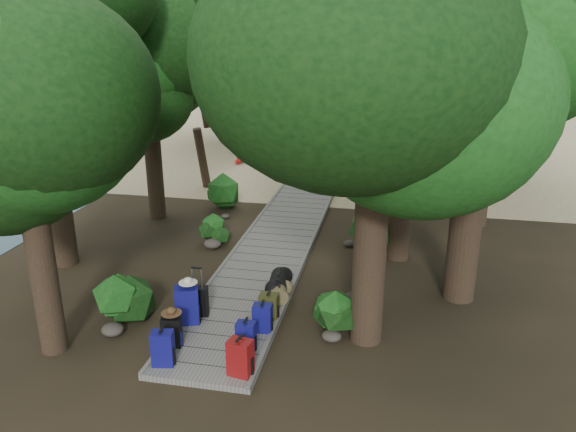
% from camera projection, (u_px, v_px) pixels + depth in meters
% --- Properties ---
extents(ground, '(120.00, 120.00, 0.00)m').
position_uv_depth(ground, '(264.00, 267.00, 14.15)').
color(ground, '#312618').
rests_on(ground, ground).
extents(sand_beach, '(40.00, 22.00, 0.02)m').
position_uv_depth(sand_beach, '(338.00, 140.00, 28.94)').
color(sand_beach, '#C6B086').
rests_on(sand_beach, ground).
extents(distant_hill, '(32.00, 16.00, 12.00)m').
position_uv_depth(distant_hill, '(31.00, 72.00, 66.02)').
color(distant_hill, black).
rests_on(distant_hill, ground).
extents(boardwalk, '(2.00, 12.00, 0.12)m').
position_uv_depth(boardwalk, '(272.00, 250.00, 15.06)').
color(boardwalk, slate).
rests_on(boardwalk, ground).
extents(backpack_left_a, '(0.42, 0.33, 0.72)m').
position_uv_depth(backpack_left_a, '(163.00, 347.00, 9.86)').
color(backpack_left_a, navy).
rests_on(backpack_left_a, boardwalk).
extents(backpack_left_b, '(0.39, 0.31, 0.65)m').
position_uv_depth(backpack_left_b, '(172.00, 330.00, 10.44)').
color(backpack_left_b, black).
rests_on(backpack_left_b, boardwalk).
extents(backpack_left_c, '(0.55, 0.47, 0.86)m').
position_uv_depth(backpack_left_c, '(187.00, 303.00, 11.21)').
color(backpack_left_c, navy).
rests_on(backpack_left_c, boardwalk).
extents(backpack_right_a, '(0.45, 0.36, 0.73)m').
position_uv_depth(backpack_right_a, '(240.00, 356.00, 9.57)').
color(backpack_right_a, maroon).
rests_on(backpack_right_a, boardwalk).
extents(backpack_right_b, '(0.35, 0.25, 0.63)m').
position_uv_depth(backpack_right_b, '(246.00, 335.00, 10.31)').
color(backpack_right_b, navy).
rests_on(backpack_right_b, boardwalk).
extents(backpack_right_c, '(0.38, 0.28, 0.62)m').
position_uv_depth(backpack_right_c, '(262.00, 317.00, 10.94)').
color(backpack_right_c, navy).
rests_on(backpack_right_c, boardwalk).
extents(backpack_right_d, '(0.38, 0.27, 0.58)m').
position_uv_depth(backpack_right_d, '(269.00, 305.00, 11.44)').
color(backpack_right_d, '#383B19').
rests_on(backpack_right_d, boardwalk).
extents(duffel_right_khaki, '(0.52, 0.63, 0.36)m').
position_uv_depth(duffel_right_khaki, '(279.00, 293.00, 12.18)').
color(duffel_right_khaki, brown).
rests_on(duffel_right_khaki, boardwalk).
extents(duffel_right_black, '(0.50, 0.74, 0.44)m').
position_uv_depth(duffel_right_black, '(279.00, 282.00, 12.57)').
color(duffel_right_black, black).
rests_on(duffel_right_black, boardwalk).
extents(suitcase_on_boardwalk, '(0.45, 0.31, 0.63)m').
position_uv_depth(suitcase_on_boardwalk, '(198.00, 301.00, 11.52)').
color(suitcase_on_boardwalk, black).
rests_on(suitcase_on_boardwalk, boardwalk).
extents(lone_suitcase_on_sand, '(0.51, 0.39, 0.71)m').
position_uv_depth(lone_suitcase_on_sand, '(323.00, 174.00, 21.13)').
color(lone_suitcase_on_sand, black).
rests_on(lone_suitcase_on_sand, sand_beach).
extents(hat_brown, '(0.39, 0.39, 0.12)m').
position_uv_depth(hat_brown, '(171.00, 310.00, 10.36)').
color(hat_brown, '#51351E').
rests_on(hat_brown, backpack_left_b).
extents(hat_white, '(0.37, 0.37, 0.12)m').
position_uv_depth(hat_white, '(188.00, 280.00, 11.09)').
color(hat_white, silver).
rests_on(hat_white, backpack_left_c).
extents(kayak, '(0.82, 3.29, 0.33)m').
position_uv_depth(kayak, '(241.00, 158.00, 24.49)').
color(kayak, '#B8110F').
rests_on(kayak, sand_beach).
extents(sun_lounger, '(0.85, 2.01, 0.63)m').
position_uv_depth(sun_lounger, '(400.00, 162.00, 23.19)').
color(sun_lounger, silver).
rests_on(sun_lounger, sand_beach).
extents(tree_right_a, '(5.30, 5.30, 8.84)m').
position_uv_depth(tree_right_a, '(377.00, 112.00, 9.52)').
color(tree_right_a, black).
rests_on(tree_right_a, ground).
extents(tree_right_b, '(5.49, 5.49, 9.81)m').
position_uv_depth(tree_right_b, '(483.00, 73.00, 11.00)').
color(tree_right_b, black).
rests_on(tree_right_b, ground).
extents(tree_right_c, '(4.84, 4.84, 8.38)m').
position_uv_depth(tree_right_c, '(408.00, 96.00, 13.34)').
color(tree_right_c, black).
rests_on(tree_right_c, ground).
extents(tree_right_d, '(5.82, 5.82, 10.67)m').
position_uv_depth(tree_right_d, '(494.00, 41.00, 15.37)').
color(tree_right_d, black).
rests_on(tree_right_d, ground).
extents(tree_right_e, '(4.93, 4.93, 8.87)m').
position_uv_depth(tree_right_e, '(437.00, 67.00, 18.39)').
color(tree_right_e, black).
rests_on(tree_right_e, ground).
extents(tree_right_f, '(6.26, 6.26, 11.18)m').
position_uv_depth(tree_right_f, '(492.00, 29.00, 19.47)').
color(tree_right_f, black).
rests_on(tree_right_f, ground).
extents(tree_left_a, '(4.14, 4.14, 6.90)m').
position_uv_depth(tree_left_a, '(27.00, 173.00, 9.50)').
color(tree_left_a, black).
rests_on(tree_left_a, ground).
extents(tree_left_b, '(5.50, 5.50, 9.90)m').
position_uv_depth(tree_left_b, '(36.00, 64.00, 12.75)').
color(tree_left_b, black).
rests_on(tree_left_b, ground).
extents(tree_left_c, '(4.17, 4.17, 7.25)m').
position_uv_depth(tree_left_c, '(149.00, 101.00, 16.52)').
color(tree_left_c, black).
rests_on(tree_left_c, ground).
extents(tree_back_a, '(5.12, 5.12, 8.86)m').
position_uv_depth(tree_back_a, '(305.00, 52.00, 26.42)').
color(tree_back_a, black).
rests_on(tree_back_a, ground).
extents(tree_back_b, '(4.88, 4.88, 8.71)m').
position_uv_depth(tree_back_b, '(367.00, 53.00, 27.01)').
color(tree_back_b, black).
rests_on(tree_back_b, ground).
extents(tree_back_c, '(5.46, 5.46, 9.83)m').
position_uv_depth(tree_back_c, '(444.00, 42.00, 26.23)').
color(tree_back_c, black).
rests_on(tree_back_c, ground).
extents(tree_back_d, '(5.27, 5.27, 8.79)m').
position_uv_depth(tree_back_d, '(227.00, 52.00, 27.22)').
color(tree_back_d, black).
rests_on(tree_back_d, ground).
extents(palm_right_a, '(4.14, 4.14, 7.05)m').
position_uv_depth(palm_right_a, '(388.00, 99.00, 17.80)').
color(palm_right_a, '#194112').
rests_on(palm_right_a, ground).
extents(palm_right_b, '(3.87, 3.87, 7.47)m').
position_uv_depth(palm_right_b, '(452.00, 77.00, 22.29)').
color(palm_right_b, '#194112').
rests_on(palm_right_b, ground).
extents(palm_right_c, '(4.14, 4.14, 6.58)m').
position_uv_depth(palm_right_c, '(394.00, 84.00, 24.06)').
color(palm_right_c, '#194112').
rests_on(palm_right_c, ground).
extents(palm_left_a, '(4.25, 4.25, 6.75)m').
position_uv_depth(palm_left_a, '(196.00, 95.00, 19.76)').
color(palm_left_a, '#194112').
rests_on(palm_left_a, ground).
extents(rock_left_a, '(0.45, 0.40, 0.25)m').
position_uv_depth(rock_left_a, '(113.00, 330.00, 11.07)').
color(rock_left_a, '#4C473F').
rests_on(rock_left_a, ground).
extents(rock_left_b, '(0.33, 0.29, 0.18)m').
position_uv_depth(rock_left_b, '(142.00, 289.00, 12.81)').
color(rock_left_b, '#4C473F').
rests_on(rock_left_b, ground).
extents(rock_left_c, '(0.48, 0.43, 0.26)m').
position_uv_depth(rock_left_c, '(213.00, 244.00, 15.29)').
color(rock_left_c, '#4C473F').
rests_on(rock_left_c, ground).
extents(rock_left_d, '(0.26, 0.24, 0.14)m').
position_uv_depth(rock_left_d, '(225.00, 216.00, 17.58)').
color(rock_left_d, '#4C473F').
rests_on(rock_left_d, ground).
extents(rock_right_a, '(0.39, 0.35, 0.22)m').
position_uv_depth(rock_right_a, '(332.00, 336.00, 10.88)').
color(rock_right_a, '#4C473F').
rests_on(rock_right_a, ground).
extents(rock_right_b, '(0.41, 0.37, 0.23)m').
position_uv_depth(rock_right_b, '(353.00, 297.00, 12.38)').
color(rock_right_b, '#4C473F').
rests_on(rock_right_b, ground).
extents(rock_right_c, '(0.31, 0.28, 0.17)m').
position_uv_depth(rock_right_c, '(349.00, 243.00, 15.42)').
color(rock_right_c, '#4C473F').
rests_on(rock_right_c, ground).
extents(shrub_left_a, '(1.12, 1.12, 1.01)m').
position_uv_depth(shrub_left_a, '(125.00, 297.00, 11.56)').
color(shrub_left_a, '#154615').
rests_on(shrub_left_a, ground).
extents(shrub_left_b, '(0.80, 0.80, 0.72)m').
position_uv_depth(shrub_left_b, '(216.00, 230.00, 15.61)').
color(shrub_left_b, '#154615').
rests_on(shrub_left_b, ground).
extents(shrub_left_c, '(1.14, 1.14, 1.03)m').
position_uv_depth(shrub_left_c, '(221.00, 194.00, 18.35)').
color(shrub_left_c, '#154615').
rests_on(shrub_left_c, ground).
extents(shrub_right_a, '(1.00, 1.00, 0.90)m').
position_uv_depth(shrub_right_a, '(341.00, 311.00, 11.10)').
color(shrub_right_a, '#154615').
rests_on(shrub_right_a, ground).
extents(shrub_right_b, '(1.45, 1.45, 1.30)m').
position_uv_depth(shrub_right_b, '(379.00, 230.00, 14.82)').
color(shrub_right_b, '#154615').
rests_on(shrub_right_b, ground).
extents(shrub_right_c, '(0.86, 0.86, 0.78)m').
position_uv_depth(shrub_right_c, '(370.00, 197.00, 18.45)').
color(shrub_right_c, '#154615').
rests_on(shrub_right_c, ground).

